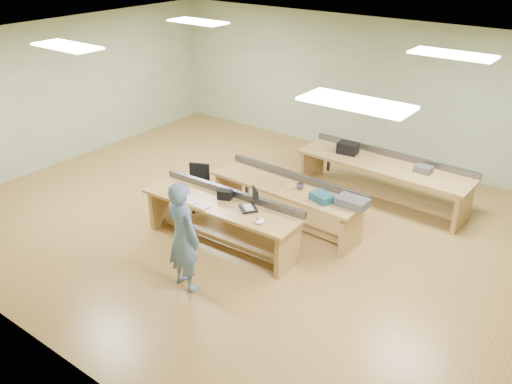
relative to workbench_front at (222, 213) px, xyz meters
The scene contains 22 objects.
floor 1.01m from the workbench_front, 91.08° to the left, with size 10.00×10.00×0.00m, color olive.
ceiling 2.59m from the workbench_front, 91.08° to the left, with size 10.00×10.00×0.00m, color silver.
wall_back 4.94m from the workbench_front, 90.19° to the left, with size 10.00×0.04×3.00m, color #9CAE84.
wall_front 3.29m from the workbench_front, 90.29° to the right, with size 10.00×0.04×3.00m, color #9CAE84.
wall_left 5.18m from the workbench_front, behind, with size 0.04×8.00×3.00m, color #9CAE84.
fluor_panels 2.56m from the workbench_front, 91.08° to the left, with size 6.20×3.50×0.03m.
workbench_front is the anchor object (origin of this frame).
workbench_mid 1.23m from the workbench_front, 67.66° to the left, with size 2.77×0.82×0.86m.
workbench_back 3.29m from the workbench_front, 65.53° to the left, with size 3.28×0.95×0.86m.
person 1.27m from the workbench_front, 75.14° to the right, with size 0.59×0.39×1.63m, color slate.
laptop_base 0.52m from the workbench_front, ahead, with size 0.29×0.24×0.03m, color black.
laptop_screen 0.71m from the workbench_front, 16.63° to the left, with size 0.29×0.01×0.23m, color black.
keyboard 0.47m from the workbench_front, 134.70° to the right, with size 0.50×0.17×0.03m, color white.
trackball_mouse 0.91m from the workbench_front, 11.41° to the right, with size 0.13×0.15×0.06m, color white.
camera_bag 0.30m from the workbench_front, 107.61° to the left, with size 0.22×0.14×0.15m, color black.
task_chair 1.38m from the workbench_front, 149.35° to the left, with size 0.59×0.59×0.82m.
parts_bin_teal 1.60m from the workbench_front, 39.02° to the left, with size 0.35×0.26×0.12m, color #163F4A.
parts_bin_grey 2.05m from the workbench_front, 33.66° to the left, with size 0.48×0.31×0.13m, color #3A3A3D.
mug 1.38m from the workbench_front, 57.72° to the left, with size 0.13×0.13×0.10m, color #3A3A3D.
drinks_can 1.16m from the workbench_front, 65.20° to the left, with size 0.06×0.06×0.11m, color silver.
storage_box_back 3.08m from the workbench_front, 78.82° to the left, with size 0.37×0.27×0.21m, color black.
tray_back 3.68m from the workbench_front, 55.38° to the left, with size 0.30×0.22×0.12m, color #3A3A3D.
Camera 1 is at (4.98, -6.56, 4.65)m, focal length 38.00 mm.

